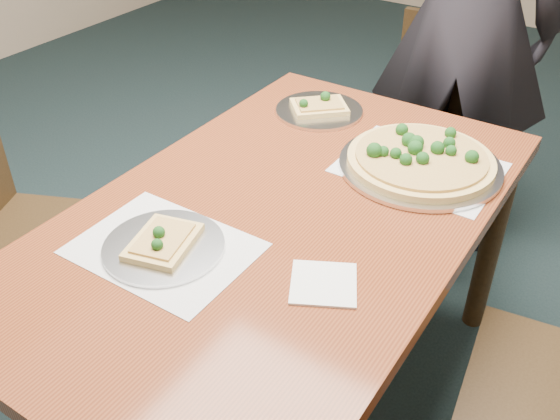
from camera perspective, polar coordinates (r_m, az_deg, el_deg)
The scene contains 11 objects.
ground at distance 2.22m, azimuth -4.03°, elevation -12.99°, with size 8.00×8.00×0.00m, color black.
dining_table at distance 1.61m, azimuth 0.00°, elevation -2.67°, with size 0.90×1.50×0.75m.
chair_far at distance 2.55m, azimuth 14.08°, elevation 7.63°, with size 0.45×0.45×0.91m.
chair_left at distance 2.10m, azimuth -23.62°, elevation -0.88°, with size 0.56×0.56×0.91m.
diner at distance 2.41m, azimuth 16.78°, elevation 16.27°, with size 0.67×0.44×1.85m, color black.
placemat_main at distance 1.77m, azimuth 12.64°, elevation 3.82°, with size 0.42×0.32×0.00m, color white.
placemat_near at distance 1.46m, azimuth -10.55°, elevation -3.47°, with size 0.40×0.30×0.00m, color white.
pizza_pan at distance 1.76m, azimuth 12.69°, elevation 4.50°, with size 0.45×0.45×0.07m.
slice_plate_near at distance 1.45m, azimuth -10.61°, elevation -3.10°, with size 0.28×0.28×0.05m.
slice_plate_far at distance 2.03m, azimuth 3.60°, elevation 9.25°, with size 0.28×0.28×0.06m.
napkin at distance 1.34m, azimuth 4.01°, elevation -6.72°, with size 0.14×0.14×0.01m, color white.
Camera 1 is at (0.94, -1.15, 1.65)m, focal length 40.00 mm.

